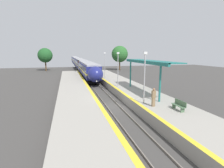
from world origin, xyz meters
name	(u,v)px	position (x,y,z in m)	size (l,w,h in m)	color
ground_plane	(113,107)	(0.00, 0.00, 0.00)	(120.00, 120.00, 0.00)	#423F3D
rail_left	(106,106)	(-0.72, 0.00, 0.07)	(0.08, 90.00, 0.15)	slate
rail_right	(119,106)	(0.72, 0.00, 0.07)	(0.08, 90.00, 0.15)	slate
train	(78,62)	(0.00, 58.15, 2.22)	(2.92, 95.52, 3.88)	black
platform_right	(146,100)	(4.18, 0.00, 0.52)	(4.94, 64.00, 1.06)	#9E998E
platform_left	(78,105)	(-3.90, 0.00, 0.52)	(4.39, 64.00, 1.06)	#9E998E
platform_bench	(179,105)	(4.57, -5.67, 1.52)	(0.44, 1.61, 0.89)	#4C6B4C
person_waiting	(154,97)	(2.89, -4.11, 1.97)	(0.36, 0.23, 1.77)	#7F6647
railway_signal	(78,66)	(-1.93, 27.72, 2.62)	(0.28, 0.28, 4.27)	#59595E
lamppost_near	(145,74)	(2.47, -2.89, 3.98)	(0.36, 0.20, 5.10)	#9E9EA3
lamppost_mid	(118,67)	(2.47, 6.29, 3.98)	(0.36, 0.20, 5.10)	#9E9EA3
lamppost_far	(105,63)	(2.47, 15.46, 3.98)	(0.36, 0.20, 5.10)	#9E9EA3
station_canopy	(147,63)	(4.86, 1.53, 4.85)	(2.02, 11.57, 4.07)	#1E6B66
background_tree_left	(45,55)	(-11.74, 44.82, 5.23)	(4.86, 4.86, 7.68)	brown
background_tree_right	(120,54)	(13.27, 40.60, 5.64)	(5.68, 5.68, 8.49)	brown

